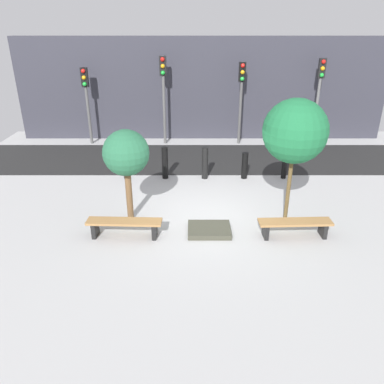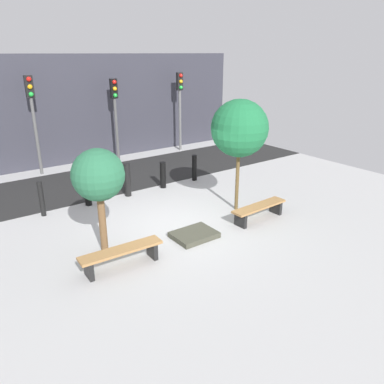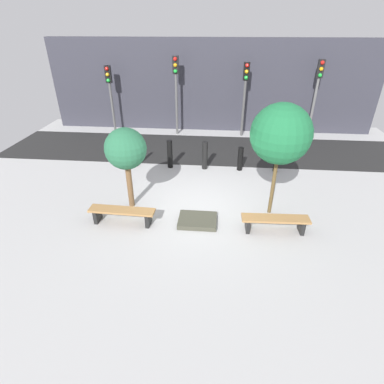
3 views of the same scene
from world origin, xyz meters
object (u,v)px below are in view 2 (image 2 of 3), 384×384
at_px(planter_bed, 194,235).
at_px(bollard_right, 163,175).
at_px(traffic_light_east, 180,97).
at_px(bollard_far_left, 42,199).
at_px(tree_behind_left_bench, 98,176).
at_px(traffic_light_mid_east, 115,105).
at_px(bench_right, 259,209).
at_px(bollard_left, 87,188).
at_px(bollard_far_right, 194,168).
at_px(traffic_light_mid_west, 32,108).
at_px(bollard_center, 127,180).
at_px(bench_left, 122,254).
at_px(tree_behind_right_bench, 240,129).

xyz_separation_m(planter_bed, bollard_right, (1.35, 3.65, 0.39)).
bearing_deg(traffic_light_east, bollard_far_left, -151.75).
bearing_deg(tree_behind_left_bench, traffic_light_mid_east, 61.89).
xyz_separation_m(bench_right, traffic_light_mid_east, (-0.48, 7.92, 2.06)).
relative_size(bollard_left, bollard_right, 1.21).
xyz_separation_m(bollard_far_right, traffic_light_mid_west, (-4.33, 4.07, 2.05)).
distance_m(tree_behind_left_bench, traffic_light_mid_east, 7.94).
relative_size(bollard_center, traffic_light_east, 0.31).
bearing_deg(planter_bed, bollard_center, 90.00).
relative_size(bench_left, traffic_light_mid_east, 0.54).
bearing_deg(bollard_center, bench_right, -61.31).
distance_m(bollard_far_right, traffic_light_east, 5.03).
bearing_deg(bench_right, bollard_far_right, 79.03).
bearing_deg(traffic_light_mid_west, bench_left, -93.47).
relative_size(bollard_right, traffic_light_east, 0.26).
relative_size(bench_right, bollard_left, 1.65).
xyz_separation_m(bench_right, bollard_left, (-3.46, 3.85, 0.24)).
distance_m(bollard_far_left, traffic_light_east, 8.82).
distance_m(bollard_right, traffic_light_mid_east, 4.51).
xyz_separation_m(bollard_far_left, traffic_light_mid_east, (4.33, 4.07, 1.86)).
relative_size(tree_behind_right_bench, bollard_right, 3.56).
height_order(tree_behind_left_bench, bollard_center, tree_behind_left_bench).
bearing_deg(bollard_center, bollard_left, 180.00).
distance_m(planter_bed, tree_behind_right_bench, 3.25).
bearing_deg(traffic_light_mid_west, bollard_left, -86.16).
height_order(bollard_right, traffic_light_mid_west, traffic_light_mid_west).
xyz_separation_m(bench_left, traffic_light_mid_east, (3.73, 7.92, 2.05)).
height_order(planter_bed, tree_behind_right_bench, tree_behind_right_bench).
height_order(bench_left, tree_behind_right_bench, tree_behind_right_bench).
distance_m(bench_left, traffic_light_east, 10.77).
distance_m(bollard_right, traffic_light_east, 5.75).
distance_m(bench_right, bollard_far_left, 6.16).
distance_m(bench_left, bollard_far_right, 6.16).
bearing_deg(planter_bed, bollard_far_right, 53.46).
bearing_deg(bollard_left, bollard_right, 0.00).
bearing_deg(bench_right, planter_bed, 172.43).
distance_m(tree_behind_left_bench, bollard_right, 4.73).
bearing_deg(traffic_light_mid_east, bench_left, -115.23).
relative_size(bench_right, bollard_far_left, 1.76).
xyz_separation_m(bollard_far_left, traffic_light_east, (7.58, 4.07, 1.95)).
height_order(bollard_far_right, traffic_light_mid_east, traffic_light_mid_east).
relative_size(bollard_center, bollard_far_right, 1.16).
height_order(bollard_right, traffic_light_east, traffic_light_east).
relative_size(tree_behind_right_bench, traffic_light_mid_east, 0.95).
distance_m(bench_left, bollard_far_left, 3.90).
relative_size(bench_left, traffic_light_mid_west, 0.51).
bearing_deg(traffic_light_mid_east, bollard_center, -111.76).
bearing_deg(bollard_far_left, traffic_light_mid_west, 75.17).
distance_m(traffic_light_mid_east, traffic_light_east, 3.25).
bearing_deg(bollard_far_left, bench_right, -38.67).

